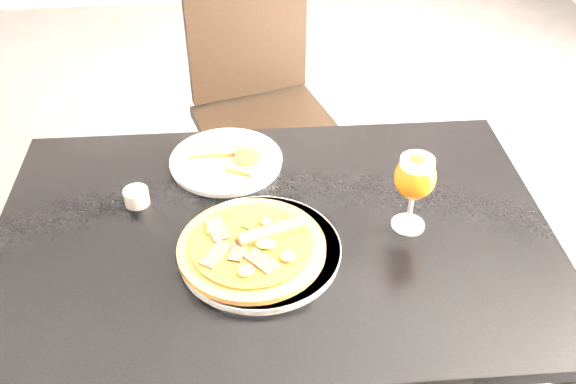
{
  "coord_description": "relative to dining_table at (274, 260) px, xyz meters",
  "views": [
    {
      "loc": [
        0.11,
        -1.18,
        1.68
      ],
      "look_at": [
        0.24,
        -0.13,
        0.83
      ],
      "focal_mm": 40.0,
      "sensor_mm": 36.0,
      "label": 1
    }
  ],
  "objects": [
    {
      "name": "beer_glass",
      "position": [
        0.29,
        -0.02,
        0.22
      ],
      "size": [
        0.09,
        0.09,
        0.18
      ],
      "color": "#B3B8BC",
      "rests_on": "dining_table"
    },
    {
      "name": "dining_table",
      "position": [
        0.0,
        0.0,
        0.0
      ],
      "size": [
        1.23,
        0.85,
        0.75
      ],
      "rotation": [
        0.0,
        0.0,
        -0.04
      ],
      "color": "black",
      "rests_on": "ground"
    },
    {
      "name": "sauce_cup",
      "position": [
        -0.3,
        0.13,
        0.11
      ],
      "size": [
        0.06,
        0.06,
        0.04
      ],
      "color": "beige",
      "rests_on": "dining_table"
    },
    {
      "name": "chair_far",
      "position": [
        0.05,
        0.88,
        -0.13
      ],
      "size": [
        0.54,
        0.54,
        0.95
      ],
      "rotation": [
        0.0,
        0.0,
        0.25
      ],
      "color": "black",
      "rests_on": "ground"
    },
    {
      "name": "crust_scraps",
      "position": [
        -0.07,
        0.25,
        0.11
      ],
      "size": [
        0.19,
        0.12,
        0.01
      ],
      "rotation": [
        0.0,
        0.0,
        0.41
      ],
      "color": "#A15F26",
      "rests_on": "plate_second"
    },
    {
      "name": "loose_crust",
      "position": [
        -0.05,
        0.09,
        0.09
      ],
      "size": [
        0.11,
        0.04,
        0.01
      ],
      "primitive_type": "cube",
      "rotation": [
        0.0,
        0.0,
        0.17
      ],
      "color": "#A15F26",
      "rests_on": "dining_table"
    },
    {
      "name": "plate_second",
      "position": [
        -0.09,
        0.26,
        0.1
      ],
      "size": [
        0.35,
        0.35,
        0.01
      ],
      "primitive_type": "cylinder",
      "rotation": [
        0.0,
        0.0,
        0.34
      ],
      "color": "silver",
      "rests_on": "dining_table"
    },
    {
      "name": "ground",
      "position": [
        -0.21,
        0.16,
        -0.66
      ],
      "size": [
        6.0,
        6.0,
        0.0
      ],
      "primitive_type": "plane",
      "color": "#4E4F51",
      "rests_on": "ground"
    },
    {
      "name": "plate_main",
      "position": [
        -0.04,
        -0.07,
        0.1
      ],
      "size": [
        0.39,
        0.39,
        0.02
      ],
      "primitive_type": "cylinder",
      "rotation": [
        0.0,
        0.0,
        -0.19
      ],
      "color": "silver",
      "rests_on": "dining_table"
    },
    {
      "name": "pizza",
      "position": [
        -0.05,
        -0.07,
        0.12
      ],
      "size": [
        0.3,
        0.3,
        0.03
      ],
      "rotation": [
        0.0,
        0.0,
        -0.0
      ],
      "color": "#A15F26",
      "rests_on": "plate_main"
    }
  ]
}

